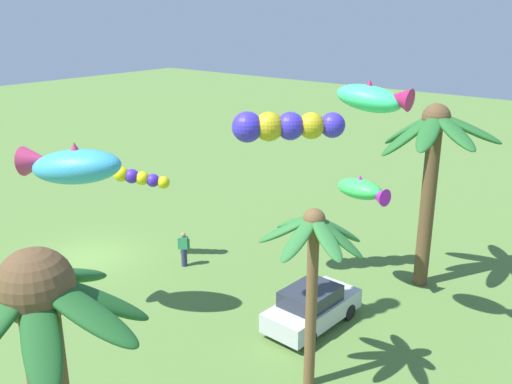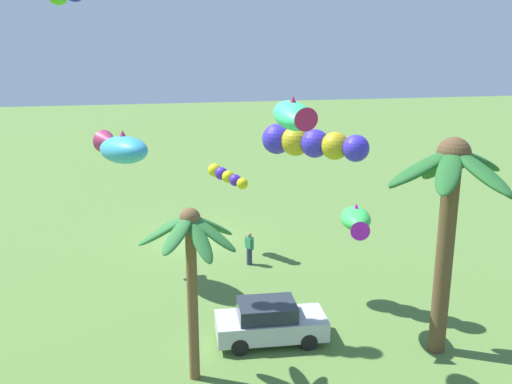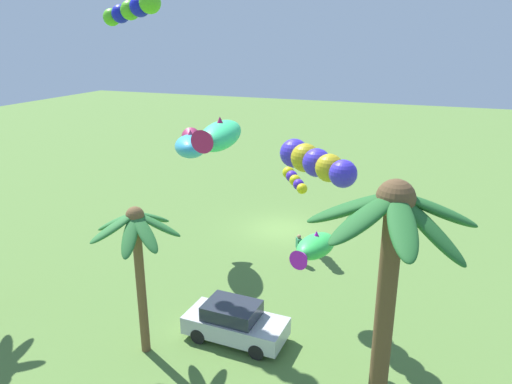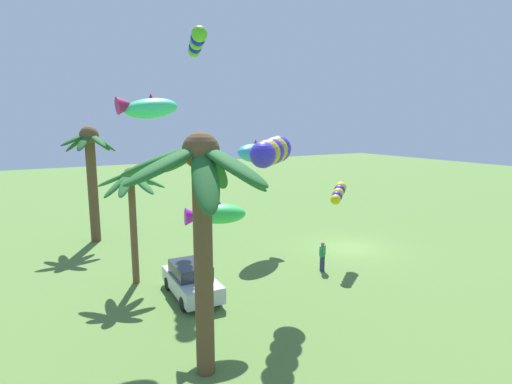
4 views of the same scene
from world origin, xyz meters
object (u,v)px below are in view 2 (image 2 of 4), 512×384
object	(u,v)px
palm_tree_0	(191,249)
spectator_0	(249,248)
parked_car_0	(270,322)
kite_fish_3	(294,115)
kite_fish_1	(121,148)
palm_tree_1	(450,193)
kite_fish_5	(356,220)
kite_tube_0	(226,176)
kite_tube_2	(310,143)

from	to	relation	value
palm_tree_0	spectator_0	xyz separation A→B (m)	(-3.35, -8.95, -3.60)
parked_car_0	kite_fish_3	bearing A→B (deg)	100.55
kite_fish_1	palm_tree_1	bearing A→B (deg)	142.64
palm_tree_0	kite_fish_5	bearing A→B (deg)	-163.70
palm_tree_1	kite_tube_0	distance (m)	12.19
spectator_0	kite_fish_3	bearing A→B (deg)	88.71
parked_car_0	kite_tube_0	xyz separation A→B (m)	(0.30, -8.83, 3.21)
kite_tube_0	kite_fish_1	world-z (taller)	kite_fish_1
parked_car_0	palm_tree_0	bearing A→B (deg)	32.63
parked_car_0	kite_fish_1	size ratio (longest dim) A/B	1.05
kite_tube_2	parked_car_0	bearing A→B (deg)	53.68
kite_tube_0	kite_fish_1	xyz separation A→B (m)	(4.76, 2.43, 2.01)
palm_tree_0	kite_fish_5	xyz separation A→B (m)	(-5.84, -1.71, 0.01)
parked_car_0	palm_tree_1	bearing A→B (deg)	162.93
kite_tube_0	kite_tube_2	xyz separation A→B (m)	(-2.44, 5.92, 2.63)
parked_car_0	kite_tube_2	xyz separation A→B (m)	(-2.14, -2.92, 5.84)
kite_tube_0	kite_fish_5	xyz separation A→B (m)	(-3.31, 8.94, 0.47)
parked_car_0	kite_tube_0	world-z (taller)	kite_tube_0
parked_car_0	kite_tube_0	bearing A→B (deg)	-88.05
parked_car_0	kite_fish_5	size ratio (longest dim) A/B	1.63
spectator_0	kite_fish_5	world-z (taller)	kite_fish_5
spectator_0	kite_tube_2	size ratio (longest dim) A/B	0.45
palm_tree_0	palm_tree_1	world-z (taller)	palm_tree_1
kite_tube_0	kite_fish_5	size ratio (longest dim) A/B	0.81
kite_fish_3	kite_fish_5	xyz separation A→B (m)	(-2.69, -1.61, -3.92)
palm_tree_0	spectator_0	size ratio (longest dim) A/B	3.58
palm_tree_1	parked_car_0	xyz separation A→B (m)	(5.57, -1.71, -4.93)
spectator_0	kite_fish_1	distance (m)	7.64
spectator_0	kite_tube_0	bearing A→B (deg)	-64.27
kite_fish_3	kite_fish_5	bearing A→B (deg)	-149.07
spectator_0	kite_fish_3	distance (m)	11.63
kite_tube_0	kite_fish_5	distance (m)	9.54
spectator_0	kite_tube_2	distance (m)	7.34
parked_car_0	kite_tube_0	distance (m)	9.40
kite_tube_0	parked_car_0	bearing A→B (deg)	91.95
kite_tube_0	spectator_0	bearing A→B (deg)	115.73
palm_tree_1	spectator_0	xyz separation A→B (m)	(5.05, -8.84, -4.87)
palm_tree_1	parked_car_0	size ratio (longest dim) A/B	1.89
kite_fish_1	kite_tube_2	xyz separation A→B (m)	(-7.21, 3.49, 0.62)
palm_tree_0	kite_fish_3	bearing A→B (deg)	-178.25
kite_fish_5	kite_tube_0	bearing A→B (deg)	-69.68
palm_tree_1	kite_fish_5	xyz separation A→B (m)	(2.56, -1.60, -1.25)
palm_tree_0	kite_fish_5	distance (m)	6.09
kite_fish_5	kite_fish_3	bearing A→B (deg)	30.93
palm_tree_0	kite_fish_1	world-z (taller)	kite_fish_1
spectator_0	kite_tube_0	xyz separation A→B (m)	(0.82, -1.70, 3.15)
kite_tube_0	kite_fish_1	distance (m)	5.71
kite_fish_3	kite_fish_5	distance (m)	5.02
kite_fish_1	kite_fish_3	bearing A→B (deg)	123.54
palm_tree_0	parked_car_0	distance (m)	4.98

